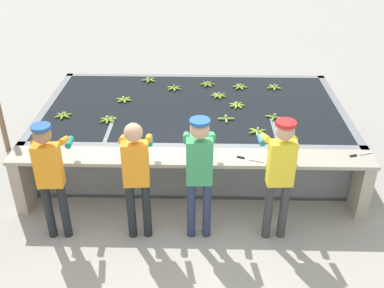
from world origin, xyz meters
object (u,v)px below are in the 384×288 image
object	(u,v)px
banana_bunch_floating_0	(63,115)
banana_bunch_floating_11	(237,105)
banana_bunch_floating_5	(219,95)
banana_bunch_floating_2	(240,87)
banana_bunch_floating_3	(226,119)
banana_bunch_floating_10	(174,88)
banana_bunch_floating_12	(274,87)
banana_bunch_ledge_0	(47,156)
banana_bunch_floating_4	(274,117)
banana_bunch_floating_6	(108,119)
worker_0	(50,171)
worker_2	(199,167)
worker_3	(280,169)
banana_bunch_floating_1	(149,80)
knife_1	(358,155)
banana_bunch_floating_8	(257,131)
banana_bunch_floating_7	(208,84)
worker_1	(136,171)
banana_bunch_floating_9	(124,99)
knife_0	(246,158)

from	to	relation	value
banana_bunch_floating_0	banana_bunch_floating_11	distance (m)	2.79
banana_bunch_floating_5	banana_bunch_floating_2	bearing A→B (deg)	44.68
banana_bunch_floating_3	banana_bunch_floating_10	bearing A→B (deg)	126.33
banana_bunch_floating_12	banana_bunch_ledge_0	xyz separation A→B (m)	(-3.36, -2.44, 0.00)
banana_bunch_floating_4	banana_bunch_floating_6	bearing A→B (deg)	-176.88
banana_bunch_floating_2	worker_0	bearing A→B (deg)	-130.63
banana_bunch_floating_3	worker_2	bearing A→B (deg)	-103.82
worker_3	banana_bunch_floating_10	world-z (taller)	worker_3
worker_3	banana_bunch_floating_1	bearing A→B (deg)	121.45
worker_0	banana_bunch_floating_1	bearing A→B (deg)	75.06
banana_bunch_floating_10	banana_bunch_ledge_0	world-z (taller)	banana_bunch_ledge_0
banana_bunch_floating_0	banana_bunch_floating_1	xyz separation A→B (m)	(1.19, 1.52, 0.00)
banana_bunch_floating_4	banana_bunch_floating_6	xyz separation A→B (m)	(-2.58, -0.14, -0.00)
banana_bunch_floating_10	banana_bunch_ledge_0	bearing A→B (deg)	-123.52
knife_1	worker_3	bearing A→B (deg)	-152.50
banana_bunch_floating_5	banana_bunch_floating_12	size ratio (longest dim) A/B	1.01
banana_bunch_floating_0	banana_bunch_floating_5	world-z (taller)	same
worker_3	banana_bunch_floating_0	bearing A→B (deg)	151.94
banana_bunch_floating_4	worker_2	bearing A→B (deg)	-124.14
banana_bunch_floating_8	banana_bunch_floating_7	bearing A→B (deg)	112.01
worker_0	banana_bunch_floating_2	distance (m)	3.90
worker_1	banana_bunch_floating_8	bearing A→B (deg)	37.50
banana_bunch_floating_9	banana_bunch_floating_3	bearing A→B (deg)	-21.77
banana_bunch_floating_4	worker_3	bearing A→B (deg)	-95.67
banana_bunch_floating_4	banana_bunch_floating_10	world-z (taller)	same
worker_2	banana_bunch_floating_0	size ratio (longest dim) A/B	6.12
banana_bunch_floating_3	knife_1	distance (m)	2.01
banana_bunch_floating_7	banana_bunch_floating_9	world-z (taller)	same
banana_bunch_floating_6	banana_bunch_floating_10	size ratio (longest dim) A/B	1.00
banana_bunch_floating_10	banana_bunch_floating_0	bearing A→B (deg)	-145.84
worker_1	knife_0	bearing A→B (deg)	19.52
banana_bunch_floating_3	banana_bunch_floating_11	bearing A→B (deg)	68.29
worker_2	banana_bunch_floating_4	xyz separation A→B (m)	(1.15, 1.70, -0.15)
banana_bunch_floating_5	banana_bunch_floating_8	distance (m)	1.40
worker_0	banana_bunch_floating_4	world-z (taller)	worker_0
worker_0	worker_3	bearing A→B (deg)	1.10
worker_3	banana_bunch_floating_10	distance (m)	3.18
banana_bunch_floating_7	knife_1	world-z (taller)	banana_bunch_floating_7
banana_bunch_floating_4	banana_bunch_floating_11	bearing A→B (deg)	142.32
banana_bunch_floating_11	banana_bunch_floating_12	xyz separation A→B (m)	(0.72, 0.77, 0.00)
banana_bunch_floating_4	knife_1	bearing A→B (deg)	-48.32
worker_2	banana_bunch_floating_5	size ratio (longest dim) A/B	6.13
banana_bunch_ledge_0	worker_2	bearing A→B (deg)	-12.54
worker_3	banana_bunch_floating_9	bearing A→B (deg)	134.75
banana_bunch_floating_0	banana_bunch_floating_4	bearing A→B (deg)	0.31
worker_1	banana_bunch_ledge_0	bearing A→B (deg)	159.59
banana_bunch_floating_7	banana_bunch_floating_12	distance (m)	1.20
worker_2	banana_bunch_floating_10	xyz separation A→B (m)	(-0.48, 2.83, -0.15)
banana_bunch_floating_8	banana_bunch_floating_3	bearing A→B (deg)	137.57
banana_bunch_floating_12	banana_bunch_floating_5	bearing A→B (deg)	-159.39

